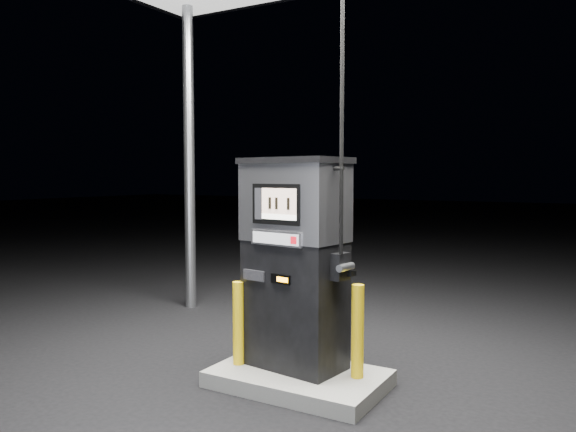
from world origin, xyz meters
The scene contains 5 objects.
ground centered at (0.00, 0.00, 0.00)m, with size 80.00×80.00×0.00m, color black.
pump_island centered at (0.00, 0.00, 0.07)m, with size 1.60×1.00×0.15m, color slate.
fuel_dispenser centered at (-0.09, 0.10, 1.19)m, with size 1.15×0.73×4.20m.
bollard_left centered at (-0.61, -0.13, 0.56)m, with size 0.11×0.11×0.82m, color yellow.
bollard_right centered at (0.55, 0.12, 0.58)m, with size 0.12×0.12×0.86m, color yellow.
Camera 1 is at (2.54, -4.56, 2.01)m, focal length 35.00 mm.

